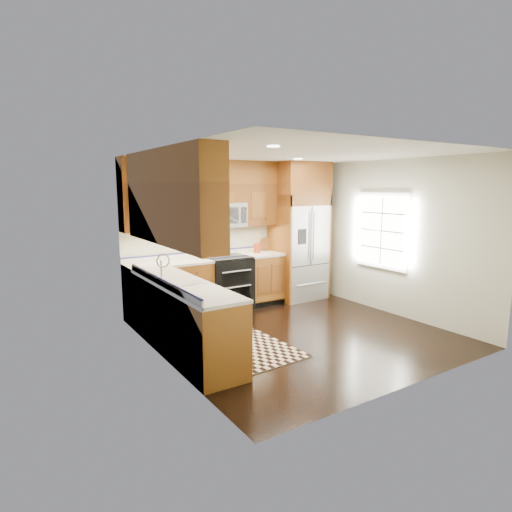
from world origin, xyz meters
TOP-DOWN VIEW (x-y plane):
  - ground at (0.00, 0.00)m, footprint 4.00×4.00m
  - wall_back at (0.00, 2.00)m, footprint 4.00×0.02m
  - wall_left at (-2.00, 0.00)m, footprint 0.02×4.00m
  - wall_right at (2.00, 0.00)m, footprint 0.02×4.00m
  - window at (1.98, 0.20)m, footprint 0.04×1.10m
  - base_cabinets at (-1.23, 0.90)m, footprint 2.85×3.00m
  - countertop at (-1.09, 1.01)m, footprint 2.86×3.01m
  - upper_cabinets at (-1.15, 1.09)m, footprint 2.85×3.00m
  - range at (-0.25, 1.67)m, footprint 0.76×0.67m
  - microwave at (-0.25, 1.80)m, footprint 0.76×0.40m
  - refrigerator at (1.30, 1.63)m, footprint 0.98×0.75m
  - sink_faucet at (-1.73, 0.23)m, footprint 0.54×0.44m
  - rug at (-0.90, -0.03)m, footprint 1.05×1.66m
  - knife_block at (-0.69, 1.73)m, footprint 0.12×0.16m
  - utensil_crock at (0.44, 1.78)m, footprint 0.16×0.16m
  - cutting_board at (0.75, 1.93)m, footprint 0.34×0.34m

SIDE VIEW (x-z plane):
  - ground at x=0.00m, z-range 0.00..0.00m
  - rug at x=-0.90m, z-range 0.00..0.01m
  - base_cabinets at x=-1.23m, z-range 0.00..0.90m
  - range at x=-0.25m, z-range 0.00..0.94m
  - countertop at x=-1.09m, z-range 0.90..0.94m
  - cutting_board at x=0.75m, z-range 0.94..0.96m
  - sink_faucet at x=-1.73m, z-range 0.81..1.18m
  - knife_block at x=-0.69m, z-range 0.91..1.20m
  - utensil_crock at x=0.44m, z-range 0.88..1.24m
  - wall_back at x=0.00m, z-range 0.00..2.60m
  - wall_left at x=-2.00m, z-range 0.00..2.60m
  - wall_right at x=2.00m, z-range 0.00..2.60m
  - refrigerator at x=1.30m, z-range 0.00..2.60m
  - window at x=1.98m, z-range 0.75..2.05m
  - microwave at x=-0.25m, z-range 1.45..1.87m
  - upper_cabinets at x=-1.15m, z-range 1.45..2.60m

